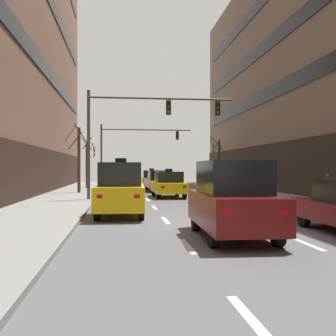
% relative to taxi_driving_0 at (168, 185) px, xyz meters
% --- Properties ---
extents(ground_plane, '(120.00, 120.00, 0.00)m').
position_rel_taxi_driving_0_xyz_m(ground_plane, '(0.04, -13.78, -0.84)').
color(ground_plane, slate).
extents(sidewalk_left, '(3.97, 80.00, 0.14)m').
position_rel_taxi_driving_0_xyz_m(sidewalk_left, '(-6.55, -13.78, -0.77)').
color(sidewalk_left, gray).
rests_on(sidewalk_left, ground).
extents(lane_stripe_l1_s2, '(0.16, 2.00, 0.01)m').
position_rel_taxi_driving_0_xyz_m(lane_stripe_l1_s2, '(-1.50, -21.78, -0.83)').
color(lane_stripe_l1_s2, silver).
rests_on(lane_stripe_l1_s2, ground).
extents(lane_stripe_l1_s3, '(0.16, 2.00, 0.01)m').
position_rel_taxi_driving_0_xyz_m(lane_stripe_l1_s3, '(-1.50, -16.78, -0.83)').
color(lane_stripe_l1_s3, silver).
rests_on(lane_stripe_l1_s3, ground).
extents(lane_stripe_l1_s4, '(0.16, 2.00, 0.01)m').
position_rel_taxi_driving_0_xyz_m(lane_stripe_l1_s4, '(-1.50, -11.78, -0.83)').
color(lane_stripe_l1_s4, silver).
rests_on(lane_stripe_l1_s4, ground).
extents(lane_stripe_l1_s5, '(0.16, 2.00, 0.01)m').
position_rel_taxi_driving_0_xyz_m(lane_stripe_l1_s5, '(-1.50, -6.78, -0.83)').
color(lane_stripe_l1_s5, silver).
rests_on(lane_stripe_l1_s5, ground).
extents(lane_stripe_l1_s6, '(0.16, 2.00, 0.01)m').
position_rel_taxi_driving_0_xyz_m(lane_stripe_l1_s6, '(-1.50, -1.78, -0.83)').
color(lane_stripe_l1_s6, silver).
rests_on(lane_stripe_l1_s6, ground).
extents(lane_stripe_l1_s7, '(0.16, 2.00, 0.01)m').
position_rel_taxi_driving_0_xyz_m(lane_stripe_l1_s7, '(-1.50, 3.22, -0.83)').
color(lane_stripe_l1_s7, silver).
rests_on(lane_stripe_l1_s7, ground).
extents(lane_stripe_l1_s8, '(0.16, 2.00, 0.01)m').
position_rel_taxi_driving_0_xyz_m(lane_stripe_l1_s8, '(-1.50, 8.22, -0.83)').
color(lane_stripe_l1_s8, silver).
rests_on(lane_stripe_l1_s8, ground).
extents(lane_stripe_l1_s9, '(0.16, 2.00, 0.01)m').
position_rel_taxi_driving_0_xyz_m(lane_stripe_l1_s9, '(-1.50, 13.22, -0.83)').
color(lane_stripe_l1_s9, silver).
rests_on(lane_stripe_l1_s9, ground).
extents(lane_stripe_l1_s10, '(0.16, 2.00, 0.01)m').
position_rel_taxi_driving_0_xyz_m(lane_stripe_l1_s10, '(-1.50, 18.22, -0.83)').
color(lane_stripe_l1_s10, silver).
rests_on(lane_stripe_l1_s10, ground).
extents(lane_stripe_l2_s3, '(0.16, 2.00, 0.01)m').
position_rel_taxi_driving_0_xyz_m(lane_stripe_l2_s3, '(1.57, -16.78, -0.83)').
color(lane_stripe_l2_s3, silver).
rests_on(lane_stripe_l2_s3, ground).
extents(lane_stripe_l2_s4, '(0.16, 2.00, 0.01)m').
position_rel_taxi_driving_0_xyz_m(lane_stripe_l2_s4, '(1.57, -11.78, -0.83)').
color(lane_stripe_l2_s4, silver).
rests_on(lane_stripe_l2_s4, ground).
extents(lane_stripe_l2_s5, '(0.16, 2.00, 0.01)m').
position_rel_taxi_driving_0_xyz_m(lane_stripe_l2_s5, '(1.57, -6.78, -0.83)').
color(lane_stripe_l2_s5, silver).
rests_on(lane_stripe_l2_s5, ground).
extents(lane_stripe_l2_s6, '(0.16, 2.00, 0.01)m').
position_rel_taxi_driving_0_xyz_m(lane_stripe_l2_s6, '(1.57, -1.78, -0.83)').
color(lane_stripe_l2_s6, silver).
rests_on(lane_stripe_l2_s6, ground).
extents(lane_stripe_l2_s7, '(0.16, 2.00, 0.01)m').
position_rel_taxi_driving_0_xyz_m(lane_stripe_l2_s7, '(1.57, 3.22, -0.83)').
color(lane_stripe_l2_s7, silver).
rests_on(lane_stripe_l2_s7, ground).
extents(lane_stripe_l2_s8, '(0.16, 2.00, 0.01)m').
position_rel_taxi_driving_0_xyz_m(lane_stripe_l2_s8, '(1.57, 8.22, -0.83)').
color(lane_stripe_l2_s8, silver).
rests_on(lane_stripe_l2_s8, ground).
extents(lane_stripe_l2_s9, '(0.16, 2.00, 0.01)m').
position_rel_taxi_driving_0_xyz_m(lane_stripe_l2_s9, '(1.57, 13.22, -0.83)').
color(lane_stripe_l2_s9, silver).
rests_on(lane_stripe_l2_s9, ground).
extents(lane_stripe_l2_s10, '(0.16, 2.00, 0.01)m').
position_rel_taxi_driving_0_xyz_m(lane_stripe_l2_s10, '(1.57, 18.22, -0.83)').
color(lane_stripe_l2_s10, silver).
rests_on(lane_stripe_l2_s10, ground).
extents(taxi_driving_0, '(2.03, 4.58, 1.88)m').
position_rel_taxi_driving_0_xyz_m(taxi_driving_0, '(0.00, 0.00, 0.00)').
color(taxi_driving_0, black).
rests_on(taxi_driving_0, ground).
extents(taxi_driving_1, '(1.95, 4.39, 1.80)m').
position_rel_taxi_driving_0_xyz_m(taxi_driving_1, '(-3.06, -3.32, -0.04)').
color(taxi_driving_1, black).
rests_on(taxi_driving_1, ground).
extents(taxi_driving_2, '(2.04, 4.52, 2.33)m').
position_rel_taxi_driving_0_xyz_m(taxi_driving_2, '(-3.13, -10.19, 0.23)').
color(taxi_driving_2, black).
rests_on(taxi_driving_2, ground).
extents(car_driving_3, '(1.96, 4.46, 2.14)m').
position_rel_taxi_driving_0_xyz_m(car_driving_3, '(-0.07, -15.72, 0.22)').
color(car_driving_3, black).
rests_on(car_driving_3, ground).
extents(car_driving_4, '(2.12, 4.70, 1.74)m').
position_rel_taxi_driving_0_xyz_m(car_driving_4, '(0.01, 6.69, 0.02)').
color(car_driving_4, black).
rests_on(car_driving_4, ground).
extents(taxi_driving_5, '(1.97, 4.58, 1.89)m').
position_rel_taxi_driving_0_xyz_m(taxi_driving_5, '(-0.06, 13.88, 0.00)').
color(taxi_driving_5, black).
rests_on(taxi_driving_5, ground).
extents(taxi_driving_6, '(2.07, 4.59, 1.88)m').
position_rel_taxi_driving_0_xyz_m(taxi_driving_6, '(-2.94, 8.78, -0.00)').
color(taxi_driving_6, black).
rests_on(taxi_driving_6, ground).
extents(traffic_signal_0, '(8.52, 0.35, 6.28)m').
position_rel_taxi_driving_0_xyz_m(traffic_signal_0, '(-2.01, -2.83, 3.83)').
color(traffic_signal_0, '#4C4C51').
rests_on(traffic_signal_0, sidewalk_left).
extents(traffic_signal_1, '(8.83, 0.35, 6.02)m').
position_rel_taxi_driving_0_xyz_m(traffic_signal_1, '(-2.21, 13.42, 3.49)').
color(traffic_signal_1, '#4C4C51').
rests_on(traffic_signal_1, sidewalk_left).
extents(street_tree_0, '(1.31, 1.51, 4.55)m').
position_rel_taxi_driving_0_xyz_m(street_tree_0, '(-6.11, 10.95, 1.48)').
color(street_tree_0, '#4C3823').
rests_on(street_tree_0, sidewalk_left).
extents(street_tree_1, '(1.18, 1.69, 4.84)m').
position_rel_taxi_driving_0_xyz_m(street_tree_1, '(6.17, 11.49, 1.73)').
color(street_tree_1, '#4C3823').
rests_on(street_tree_1, sidewalk_right).
extents(street_tree_2, '(1.96, 1.78, 5.00)m').
position_rel_taxi_driving_0_xyz_m(street_tree_2, '(-6.16, 3.82, 1.88)').
color(street_tree_2, '#4C3823').
rests_on(street_tree_2, sidewalk_left).
extents(pedestrian_0, '(0.27, 0.52, 1.52)m').
position_rel_taxi_driving_0_xyz_m(pedestrian_0, '(6.64, -8.30, 0.17)').
color(pedestrian_0, black).
rests_on(pedestrian_0, sidewalk_right).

